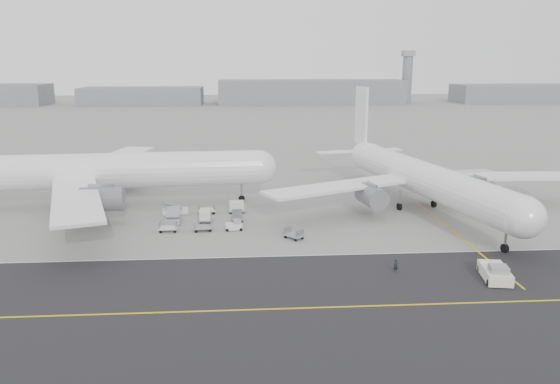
{
  "coord_description": "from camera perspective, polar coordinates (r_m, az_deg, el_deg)",
  "views": [
    {
      "loc": [
        -1.81,
        -70.49,
        25.34
      ],
      "look_at": [
        3.96,
        12.0,
        5.36
      ],
      "focal_mm": 35.0,
      "sensor_mm": 36.0,
      "label": 1
    }
  ],
  "objects": [
    {
      "name": "ground",
      "position": [
        74.93,
        -2.4,
        -6.2
      ],
      "size": [
        700.0,
        700.0,
        0.0
      ],
      "primitive_type": "plane",
      "color": "gray",
      "rests_on": "ground"
    },
    {
      "name": "taxiway",
      "position": [
        58.7,
        3.15,
        -12.0
      ],
      "size": [
        220.0,
        59.0,
        0.03
      ],
      "color": "#252527",
      "rests_on": "ground"
    },
    {
      "name": "horizon_buildings",
      "position": [
        332.99,
        1.51,
        9.22
      ],
      "size": [
        520.0,
        28.0,
        28.0
      ],
      "primitive_type": null,
      "color": "gray",
      "rests_on": "ground"
    },
    {
      "name": "control_tower",
      "position": [
        350.72,
        13.15,
        11.75
      ],
      "size": [
        7.0,
        7.0,
        31.25
      ],
      "color": "gray",
      "rests_on": "ground"
    },
    {
      "name": "airliner_a",
      "position": [
        101.34,
        -18.65,
        2.08
      ],
      "size": [
        64.35,
        63.51,
        22.18
      ],
      "rotation": [
        0.0,
        0.0,
        1.63
      ],
      "color": "white",
      "rests_on": "ground"
    },
    {
      "name": "airliner_b",
      "position": [
        97.2,
        14.37,
        1.53
      ],
      "size": [
        56.09,
        57.28,
        19.99
      ],
      "rotation": [
        0.0,
        0.0,
        0.21
      ],
      "color": "white",
      "rests_on": "ground"
    },
    {
      "name": "pushback_tug",
      "position": [
        70.04,
        21.57,
        -7.85
      ],
      "size": [
        3.75,
        7.75,
        2.18
      ],
      "rotation": [
        0.0,
        0.0,
        -0.18
      ],
      "color": "white",
      "rests_on": "ground"
    },
    {
      "name": "jet_bridge",
      "position": [
        105.94,
        17.99,
        1.24
      ],
      "size": [
        15.04,
        5.04,
        5.61
      ],
      "rotation": [
        0.0,
        0.0,
        0.16
      ],
      "color": "gray",
      "rests_on": "ground"
    },
    {
      "name": "gse_cluster",
      "position": [
        89.09,
        -7.92,
        -3.08
      ],
      "size": [
        19.67,
        19.1,
        2.11
      ],
      "primitive_type": null,
      "rotation": [
        0.0,
        0.0,
        0.09
      ],
      "color": "gray",
      "rests_on": "ground"
    },
    {
      "name": "stray_dolly",
      "position": [
        79.94,
        1.45,
        -4.9
      ],
      "size": [
        2.97,
        3.04,
        1.62
      ],
      "primitive_type": null,
      "rotation": [
        0.0,
        0.0,
        0.74
      ],
      "color": "silver",
      "rests_on": "ground"
    },
    {
      "name": "ground_crew_a",
      "position": [
        68.93,
        12.01,
        -7.54
      ],
      "size": [
        0.69,
        0.51,
        1.7
      ],
      "primitive_type": "imported",
      "rotation": [
        0.0,
        0.0,
        0.18
      ],
      "color": "black",
      "rests_on": "ground"
    }
  ]
}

